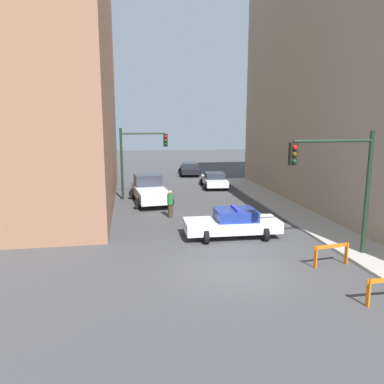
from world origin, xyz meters
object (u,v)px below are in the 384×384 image
object	(u,v)px
white_truck	(150,190)
parked_car_mid	(189,169)
police_car	(233,223)
traffic_light_near	(343,175)
traffic_light_far	(137,153)
barrier_back	(331,251)
pedestrian_crossing	(170,204)
parked_car_near	(214,180)

from	to	relation	value
white_truck	parked_car_mid	world-z (taller)	white_truck
white_truck	police_car	bearing A→B (deg)	-73.37
traffic_light_near	white_truck	xyz separation A→B (m)	(-7.23, 12.22, -2.62)
traffic_light_far	barrier_back	world-z (taller)	traffic_light_far
pedestrian_crossing	parked_car_mid	bearing A→B (deg)	130.07
traffic_light_near	barrier_back	xyz separation A→B (m)	(-0.83, -0.91, -2.91)
parked_car_mid	barrier_back	distance (m)	26.04
traffic_light_near	parked_car_mid	distance (m)	25.35
parked_car_mid	pedestrian_crossing	xyz separation A→B (m)	(-4.01, -17.34, 0.19)
traffic_light_near	traffic_light_far	size ratio (longest dim) A/B	1.00
police_car	parked_car_near	bearing A→B (deg)	-7.85
pedestrian_crossing	barrier_back	world-z (taller)	pedestrian_crossing
traffic_light_near	barrier_back	bearing A→B (deg)	-132.12
police_car	barrier_back	world-z (taller)	police_car
traffic_light_far	pedestrian_crossing	distance (m)	6.55
traffic_light_near	parked_car_mid	bearing A→B (deg)	95.15
police_car	white_truck	xyz separation A→B (m)	(-3.60, 8.76, 0.18)
parked_car_mid	traffic_light_near	bearing A→B (deg)	-79.61
barrier_back	parked_car_mid	bearing A→B (deg)	93.16
traffic_light_far	parked_car_near	distance (m)	8.13
traffic_light_near	pedestrian_crossing	xyz separation A→B (m)	(-6.27, 7.75, -2.67)
police_car	traffic_light_far	bearing A→B (deg)	25.07
police_car	white_truck	distance (m)	9.47
parked_car_near	traffic_light_far	bearing A→B (deg)	-146.25
traffic_light_far	white_truck	bearing A→B (deg)	-58.66
parked_car_mid	pedestrian_crossing	distance (m)	17.80
pedestrian_crossing	barrier_back	size ratio (longest dim) A/B	1.04
police_car	barrier_back	bearing A→B (deg)	-145.71
parked_car_near	barrier_back	distance (m)	18.22
parked_car_near	parked_car_mid	bearing A→B (deg)	100.91
traffic_light_far	pedestrian_crossing	size ratio (longest dim) A/B	3.13
traffic_light_far	parked_car_near	xyz separation A→B (m)	(6.67, 3.77, -2.72)
white_truck	barrier_back	xyz separation A→B (m)	(6.41, -13.13, -0.29)
pedestrian_crossing	traffic_light_far	bearing A→B (deg)	160.01
traffic_light_far	barrier_back	xyz separation A→B (m)	(7.21, -14.44, -2.78)
traffic_light_far	barrier_back	distance (m)	16.38
traffic_light_far	police_car	xyz separation A→B (m)	(4.40, -10.08, -2.67)
white_truck	pedestrian_crossing	distance (m)	4.57
traffic_light_near	parked_car_near	world-z (taller)	traffic_light_near
traffic_light_near	police_car	bearing A→B (deg)	136.49
police_car	parked_car_near	distance (m)	14.03
police_car	parked_car_mid	xyz separation A→B (m)	(1.38, 21.64, -0.05)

